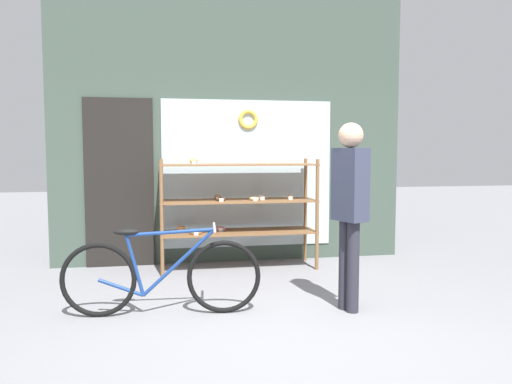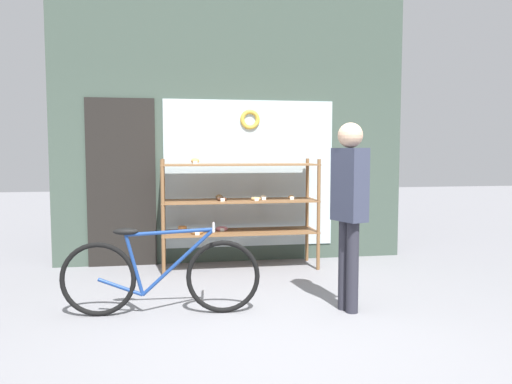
# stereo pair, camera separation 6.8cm
# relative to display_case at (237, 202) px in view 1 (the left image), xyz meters

# --- Properties ---
(ground_plane) EXTENTS (30.00, 30.00, 0.00)m
(ground_plane) POSITION_rel_display_case_xyz_m (0.00, -2.30, -0.82)
(ground_plane) COLOR gray
(storefront_facade) EXTENTS (4.56, 0.13, 3.91)m
(storefront_facade) POSITION_rel_display_case_xyz_m (-0.04, 0.41, 1.07)
(storefront_facade) COLOR #3D4C42
(storefront_facade) RESTS_ON ground_plane
(display_case) EXTENTS (1.90, 0.56, 1.36)m
(display_case) POSITION_rel_display_case_xyz_m (0.00, 0.00, 0.00)
(display_case) COLOR brown
(display_case) RESTS_ON ground_plane
(bicycle) EXTENTS (1.74, 0.46, 0.79)m
(bicycle) POSITION_rel_display_case_xyz_m (-0.91, -1.65, -0.47)
(bicycle) COLOR black
(bicycle) RESTS_ON ground_plane
(pedestrian) EXTENTS (0.28, 0.36, 1.69)m
(pedestrian) POSITION_rel_display_case_xyz_m (0.76, -1.82, 0.18)
(pedestrian) COLOR #282833
(pedestrian) RESTS_ON ground_plane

